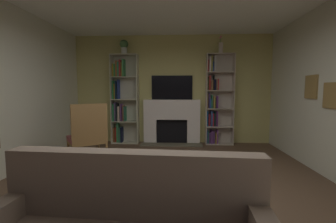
{
  "coord_description": "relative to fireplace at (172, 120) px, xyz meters",
  "views": [
    {
      "loc": [
        0.22,
        -2.81,
        1.39
      ],
      "look_at": [
        0.0,
        1.28,
        1.0
      ],
      "focal_mm": 24.49,
      "sensor_mm": 36.0,
      "label": 1
    }
  ],
  "objects": [
    {
      "name": "ground_plane",
      "position": [
        0.0,
        -3.1,
        -0.6
      ],
      "size": [
        7.7,
        7.7,
        0.0
      ],
      "primitive_type": "plane",
      "color": "brown"
    },
    {
      "name": "tv",
      "position": [
        0.0,
        0.08,
        0.85
      ],
      "size": [
        1.06,
        0.06,
        0.62
      ],
      "primitive_type": "cube",
      "color": "black",
      "rests_on": "fireplace"
    },
    {
      "name": "wall_back_accent",
      "position": [
        0.0,
        0.14,
        0.79
      ],
      "size": [
        5.19,
        0.06,
        2.79
      ],
      "primitive_type": "cube",
      "color": "tan",
      "rests_on": "ground_plane"
    },
    {
      "name": "bookshelf_left",
      "position": [
        -1.3,
        0.0,
        0.52
      ],
      "size": [
        0.69,
        0.31,
        2.29
      ],
      "color": "beige",
      "rests_on": "ground_plane"
    },
    {
      "name": "vase_with_flowers",
      "position": [
        1.21,
        -0.04,
        1.83
      ],
      "size": [
        0.1,
        0.1,
        0.44
      ],
      "color": "beige",
      "rests_on": "bookshelf_right"
    },
    {
      "name": "armchair",
      "position": [
        -1.47,
        -1.86,
        -0.03
      ],
      "size": [
        0.83,
        0.82,
        1.15
      ],
      "color": "brown",
      "rests_on": "ground_plane"
    },
    {
      "name": "fireplace",
      "position": [
        0.0,
        0.0,
        0.0
      ],
      "size": [
        1.55,
        0.52,
        1.14
      ],
      "color": "white",
      "rests_on": "ground_plane"
    },
    {
      "name": "bookshelf_right",
      "position": [
        1.13,
        0.0,
        0.5
      ],
      "size": [
        0.69,
        0.29,
        2.29
      ],
      "color": "beige",
      "rests_on": "ground_plane"
    },
    {
      "name": "potted_plant",
      "position": [
        -1.22,
        -0.04,
        1.9
      ],
      "size": [
        0.21,
        0.21,
        0.36
      ],
      "color": "silver",
      "rests_on": "bookshelf_left"
    }
  ]
}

